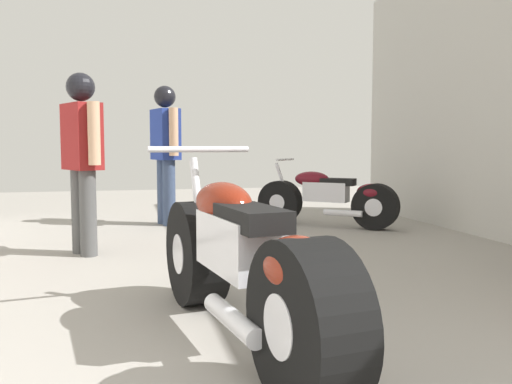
{
  "coord_description": "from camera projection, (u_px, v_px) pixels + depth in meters",
  "views": [
    {
      "loc": [
        -0.86,
        -0.48,
        1.0
      ],
      "look_at": [
        0.11,
        3.54,
        0.64
      ],
      "focal_mm": 37.99,
      "sensor_mm": 36.0,
      "label": 1
    }
  ],
  "objects": [
    {
      "name": "motorcycle_maroon_cruiser",
      "position": [
        241.0,
        264.0,
        2.69
      ],
      "size": [
        0.7,
        2.14,
        0.99
      ],
      "color": "black",
      "rests_on": "ground_plane"
    },
    {
      "name": "motorcycle_black_naked",
      "position": [
        329.0,
        199.0,
        6.68
      ],
      "size": [
        1.5,
        1.3,
        0.84
      ],
      "color": "black",
      "rests_on": "ground_plane"
    },
    {
      "name": "mechanic_in_blue",
      "position": [
        165.0,
        142.0,
        6.77
      ],
      "size": [
        0.36,
        0.68,
        1.74
      ],
      "color": "#384766",
      "rests_on": "ground_plane"
    },
    {
      "name": "ground_plane",
      "position": [
        243.0,
        276.0,
        4.16
      ],
      "size": [
        16.88,
        16.88,
        0.0
      ],
      "primitive_type": "plane",
      "color": "gray"
    },
    {
      "name": "mechanic_with_helmet",
      "position": [
        82.0,
        147.0,
        4.89
      ],
      "size": [
        0.4,
        0.62,
        1.65
      ],
      "color": "#4C4C4C",
      "rests_on": "ground_plane"
    }
  ]
}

